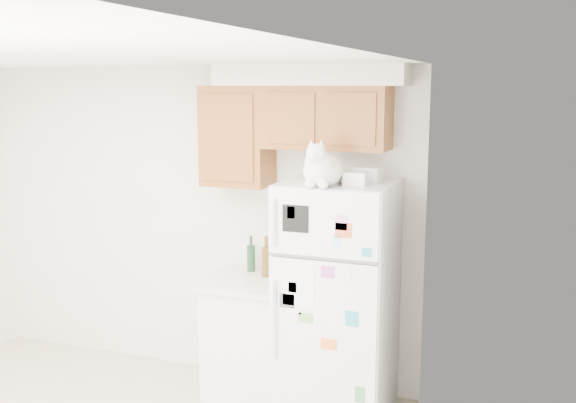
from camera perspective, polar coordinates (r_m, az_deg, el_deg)
The scene contains 8 objects.
room_shell at distance 3.99m, azimuth -18.71°, elevation -0.54°, with size 3.84×4.04×2.52m.
refrigerator at distance 4.82m, azimuth 4.17°, elevation -8.35°, with size 0.76×0.78×1.70m.
base_counter at distance 5.24m, azimuth -3.06°, elevation -11.34°, with size 0.64×0.64×0.92m.
cat at distance 4.39m, azimuth 2.88°, elevation 2.82°, with size 0.31×0.46×0.32m.
storage_box_back at distance 4.65m, azimuth 6.72°, elevation 2.30°, with size 0.18×0.13×0.10m, color white.
storage_box_front at distance 4.47m, azimuth 5.72°, elevation 1.94°, with size 0.15×0.11×0.09m, color white.
bottle_green at distance 5.25m, azimuth -3.14°, elevation -4.43°, with size 0.07×0.07×0.28m, color #19381E, non-canonical shape.
bottle_amber at distance 5.10m, azimuth -1.86°, elevation -4.67°, with size 0.07×0.07×0.31m, color #593814, non-canonical shape.
Camera 1 is at (2.61, -2.80, 2.36)m, focal length 42.00 mm.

